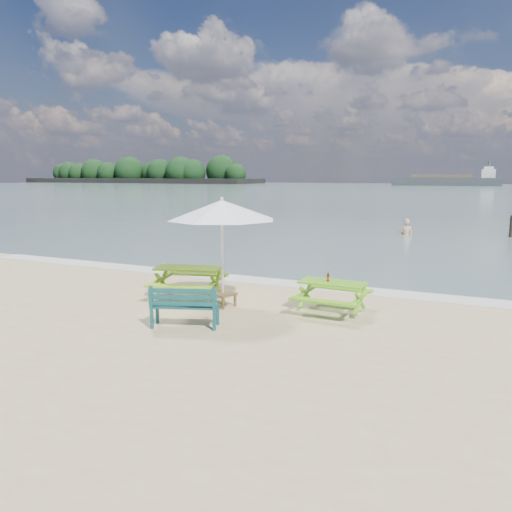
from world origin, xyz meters
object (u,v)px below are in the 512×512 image
at_px(picnic_table_left, 189,283).
at_px(picnic_table_right, 332,298).
at_px(beer_bottle, 328,278).
at_px(swimmer, 406,237).
at_px(park_bench, 185,314).
at_px(side_table, 223,299).
at_px(patio_umbrella, 222,210).

distance_m(picnic_table_left, picnic_table_right, 3.61).
height_order(beer_bottle, swimmer, beer_bottle).
distance_m(picnic_table_right, park_bench, 3.28).
distance_m(side_table, beer_bottle, 2.47).
relative_size(side_table, beer_bottle, 2.55).
xyz_separation_m(park_bench, swimmer, (1.68, 17.85, -0.38)).
xyz_separation_m(side_table, beer_bottle, (2.32, 0.59, 0.60)).
distance_m(patio_umbrella, beer_bottle, 2.80).
height_order(picnic_table_left, park_bench, park_bench).
distance_m(side_table, patio_umbrella, 2.06).
xyz_separation_m(patio_umbrella, swimmer, (1.74, 16.17, -2.35)).
xyz_separation_m(picnic_table_left, patio_umbrella, (1.18, -0.40, 1.86)).
distance_m(picnic_table_right, beer_bottle, 0.45).
xyz_separation_m(park_bench, beer_bottle, (2.26, 2.26, 0.51)).
relative_size(patio_umbrella, swimmer, 1.62).
bearing_deg(picnic_table_right, picnic_table_left, -176.85).
bearing_deg(swimmer, patio_umbrella, -96.13).
distance_m(patio_umbrella, swimmer, 16.43).
relative_size(picnic_table_right, patio_umbrella, 0.54).
xyz_separation_m(side_table, patio_umbrella, (0.00, 0.00, 2.06)).
bearing_deg(picnic_table_left, park_bench, -59.28).
xyz_separation_m(side_table, swimmer, (1.74, 16.17, -0.29)).
distance_m(picnic_table_right, patio_umbrella, 3.14).
height_order(patio_umbrella, beer_bottle, patio_umbrella).
height_order(patio_umbrella, swimmer, patio_umbrella).
relative_size(picnic_table_right, side_table, 2.70).
bearing_deg(park_bench, swimmer, 84.63).
distance_m(park_bench, side_table, 1.68).
height_order(picnic_table_left, patio_umbrella, patio_umbrella).
bearing_deg(picnic_table_right, beer_bottle, -175.23).
distance_m(park_bench, beer_bottle, 3.24).
bearing_deg(swimmer, picnic_table_right, -87.47).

